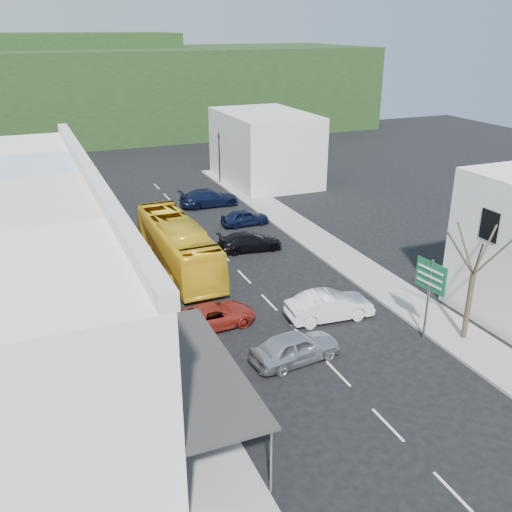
{
  "coord_description": "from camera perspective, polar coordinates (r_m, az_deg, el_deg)",
  "views": [
    {
      "loc": [
        -12.3,
        -23.43,
        15.21
      ],
      "look_at": [
        0.0,
        6.0,
        2.2
      ],
      "focal_mm": 40.0,
      "sensor_mm": 36.0,
      "label": 1
    }
  ],
  "objects": [
    {
      "name": "pedestrian_left",
      "position": [
        30.35,
        -11.81,
        -6.24
      ],
      "size": [
        0.59,
        0.7,
        1.7
      ],
      "primitive_type": "imported",
      "rotation": [
        0.0,
        0.0,
        1.21
      ],
      "color": "black",
      "rests_on": "sidewalk_left"
    },
    {
      "name": "car_white",
      "position": [
        31.84,
        7.35,
        -5.12
      ],
      "size": [
        4.52,
        2.12,
        1.4
      ],
      "primitive_type": "imported",
      "rotation": [
        0.0,
        0.0,
        1.5
      ],
      "color": "silver",
      "rests_on": "ground"
    },
    {
      "name": "car_silver",
      "position": [
        27.89,
        3.95,
        -9.22
      ],
      "size": [
        4.59,
        2.32,
        1.4
      ],
      "primitive_type": "imported",
      "rotation": [
        0.0,
        0.0,
        1.69
      ],
      "color": "silver",
      "rests_on": "ground"
    },
    {
      "name": "street_tree",
      "position": [
        30.23,
        20.89,
        -1.74
      ],
      "size": [
        2.49,
        2.49,
        7.4
      ],
      "primitive_type": null,
      "rotation": [
        0.0,
        0.0,
        0.04
      ],
      "color": "#362C1E",
      "rests_on": "ground"
    },
    {
      "name": "sidewalk_left",
      "position": [
        37.01,
        -13.23,
        -2.58
      ],
      "size": [
        3.0,
        52.0,
        0.15
      ],
      "primitive_type": "cube",
      "color": "gray",
      "rests_on": "ground"
    },
    {
      "name": "bus",
      "position": [
        38.04,
        -7.83,
        0.93
      ],
      "size": [
        2.66,
        11.63,
        3.1
      ],
      "primitive_type": "imported",
      "rotation": [
        0.0,
        0.0,
        0.01
      ],
      "color": "yellow",
      "rests_on": "ground"
    },
    {
      "name": "ground",
      "position": [
        30.52,
        4.39,
        -7.77
      ],
      "size": [
        120.0,
        120.0,
        0.0
      ],
      "primitive_type": "plane",
      "color": "black",
      "rests_on": "ground"
    },
    {
      "name": "traffic_signal",
      "position": [
        58.58,
        -3.69,
        9.71
      ],
      "size": [
        0.96,
        1.26,
        5.18
      ],
      "primitive_type": null,
      "rotation": [
        0.0,
        0.0,
        2.92
      ],
      "color": "black",
      "rests_on": "ground"
    },
    {
      "name": "car_black_near",
      "position": [
        41.09,
        -0.6,
        1.51
      ],
      "size": [
        4.68,
        2.34,
        1.4
      ],
      "primitive_type": "imported",
      "rotation": [
        0.0,
        0.0,
        1.46
      ],
      "color": "black",
      "rests_on": "ground"
    },
    {
      "name": "hillside",
      "position": [
        89.58,
        -16.26,
        15.92
      ],
      "size": [
        80.0,
        26.0,
        14.0
      ],
      "color": "black",
      "rests_on": "ground"
    },
    {
      "name": "direction_sign",
      "position": [
        30.35,
        16.81,
        -4.22
      ],
      "size": [
        0.72,
        2.03,
        4.39
      ],
      "primitive_type": null,
      "rotation": [
        0.0,
        0.0,
        0.13
      ],
      "color": "#145F34",
      "rests_on": "ground"
    },
    {
      "name": "car_red",
      "position": [
        30.92,
        -4.22,
        -5.86
      ],
      "size": [
        4.71,
        2.19,
        1.4
      ],
      "primitive_type": "imported",
      "rotation": [
        0.0,
        0.0,
        1.64
      ],
      "color": "maroon",
      "rests_on": "ground"
    },
    {
      "name": "distant_block_right",
      "position": [
        59.45,
        0.88,
        10.83
      ],
      "size": [
        8.0,
        12.0,
        7.0
      ],
      "primitive_type": "cube",
      "color": "#B7B2A8",
      "rests_on": "ground"
    },
    {
      "name": "car_navy_mid",
      "position": [
        46.28,
        -1.11,
        3.92
      ],
      "size": [
        4.4,
        1.8,
        1.4
      ],
      "primitive_type": "imported",
      "rotation": [
        0.0,
        0.0,
        1.57
      ],
      "color": "black",
      "rests_on": "ground"
    },
    {
      "name": "shopfront_row",
      "position": [
        30.56,
        -21.39,
        -0.94
      ],
      "size": [
        8.25,
        30.0,
        8.0
      ],
      "color": "silver",
      "rests_on": "ground"
    },
    {
      "name": "sidewalk_right",
      "position": [
        41.69,
        7.41,
        0.71
      ],
      "size": [
        3.0,
        52.0,
        0.15
      ],
      "primitive_type": "cube",
      "color": "gray",
      "rests_on": "ground"
    },
    {
      "name": "distant_block_left",
      "position": [
        51.88,
        -21.85,
        6.99
      ],
      "size": [
        8.0,
        10.0,
        6.0
      ],
      "primitive_type": "cube",
      "color": "#B7B2A8",
      "rests_on": "ground"
    },
    {
      "name": "car_navy_far",
      "position": [
        51.49,
        -4.71,
        5.75
      ],
      "size": [
        4.53,
        1.91,
        1.4
      ],
      "primitive_type": "imported",
      "rotation": [
        0.0,
        0.0,
        1.55
      ],
      "color": "black",
      "rests_on": "ground"
    }
  ]
}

